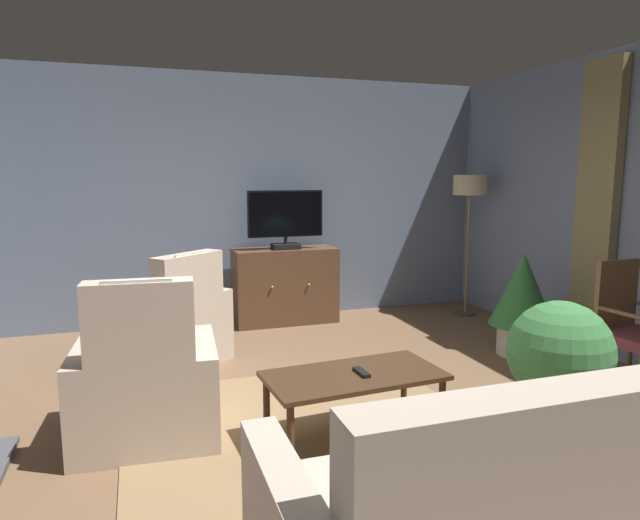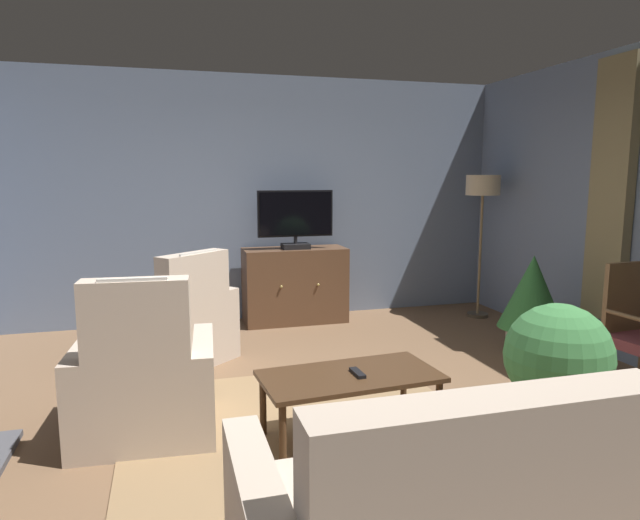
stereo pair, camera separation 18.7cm
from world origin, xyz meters
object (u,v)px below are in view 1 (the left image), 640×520
armchair_near_window (168,329)px  floor_lamp (470,196)px  potted_plant_small_fern_corner (522,299)px  potted_plant_tall_palm_by_window (558,370)px  tv_cabinet (285,287)px  tv_remote (362,372)px  side_chair_beside_plant (630,325)px  television (285,218)px  coffee_table (354,380)px  armchair_facing_sofa (146,389)px

armchair_near_window → floor_lamp: 3.77m
potted_plant_small_fern_corner → potted_plant_tall_palm_by_window: potted_plant_small_fern_corner is taller
tv_cabinet → floor_lamp: floor_lamp is taller
tv_remote → side_chair_beside_plant: bearing=-90.6°
television → potted_plant_tall_palm_by_window: size_ratio=0.89×
tv_cabinet → armchair_near_window: (-1.36, -1.12, -0.07)m
tv_cabinet → floor_lamp: (2.16, -0.36, 1.03)m
tv_remote → potted_plant_small_fern_corner: (2.08, 1.10, 0.09)m
television → side_chair_beside_plant: size_ratio=0.83×
potted_plant_tall_palm_by_window → tv_cabinet: bearing=101.8°
potted_plant_tall_palm_by_window → tv_remote: bearing=150.3°
coffee_table → armchair_facing_sofa: (-1.25, 0.40, -0.05)m
television → side_chair_beside_plant: 3.50m
tv_cabinet → side_chair_beside_plant: side_chair_beside_plant is taller
television → armchair_facing_sofa: television is taller
potted_plant_small_fern_corner → potted_plant_tall_palm_by_window: 1.99m
side_chair_beside_plant → tv_cabinet: bearing=124.7°
tv_cabinet → armchair_facing_sofa: armchair_facing_sofa is taller
coffee_table → potted_plant_small_fern_corner: potted_plant_small_fern_corner is taller
tv_remote → armchair_near_window: bearing=28.3°
tv_cabinet → floor_lamp: 2.42m
armchair_facing_sofa → tv_cabinet: bearing=58.0°
tv_cabinet → potted_plant_tall_palm_by_window: size_ratio=1.22×
tv_cabinet → television: bearing=-90.0°
tv_cabinet → potted_plant_small_fern_corner: potted_plant_small_fern_corner is taller
television → tv_remote: (-0.28, -2.89, -0.76)m
coffee_table → potted_plant_tall_palm_by_window: bearing=-29.7°
armchair_near_window → potted_plant_tall_palm_by_window: armchair_near_window is taller
tv_cabinet → armchair_facing_sofa: (-1.57, -2.52, -0.07)m
coffee_table → tv_remote: tv_remote is taller
floor_lamp → side_chair_beside_plant: bearing=-94.0°
coffee_table → armchair_near_window: armchair_near_window is taller
side_chair_beside_plant → potted_plant_small_fern_corner: bearing=100.1°
armchair_near_window → armchair_facing_sofa: bearing=-98.5°
side_chair_beside_plant → potted_plant_small_fern_corner: 1.04m
television → armchair_near_window: 1.94m
side_chair_beside_plant → potted_plant_tall_palm_by_window: side_chair_beside_plant is taller
coffee_table → side_chair_beside_plant: bearing=1.3°
tv_remote → side_chair_beside_plant: size_ratio=0.17×
armchair_facing_sofa → side_chair_beside_plant: bearing=-5.6°
tv_cabinet → potted_plant_small_fern_corner: (1.80, -1.84, 0.13)m
coffee_table → tv_remote: (0.04, -0.02, 0.06)m
tv_remote → armchair_facing_sofa: armchair_facing_sofa is taller
armchair_facing_sofa → armchair_near_window: bearing=81.5°
tv_remote → television: bearing=-8.0°
side_chair_beside_plant → potted_plant_tall_palm_by_window: (-1.25, -0.65, 0.01)m
television → armchair_facing_sofa: bearing=-122.5°
armchair_facing_sofa → side_chair_beside_plant: (3.56, -0.35, 0.19)m
potted_plant_tall_palm_by_window → armchair_near_window: bearing=131.2°
coffee_table → potted_plant_tall_palm_by_window: potted_plant_tall_palm_by_window is taller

